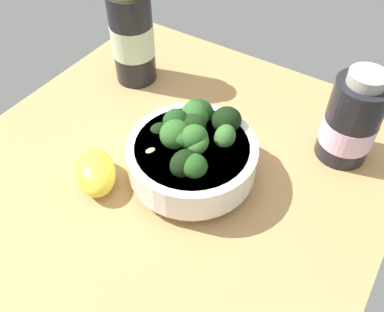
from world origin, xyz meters
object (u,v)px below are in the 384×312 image
at_px(bowl_of_broccoli, 193,151).
at_px(lemon_wedge, 96,172).
at_px(bottle_tall, 351,121).
at_px(bottle_short, 132,36).

height_order(bowl_of_broccoli, lemon_wedge, bowl_of_broccoli).
height_order(bowl_of_broccoli, bottle_tall, bottle_tall).
relative_size(lemon_wedge, bottle_short, 0.48).
bearing_deg(bowl_of_broccoli, bottle_short, 146.28).
xyz_separation_m(bowl_of_broccoli, lemon_wedge, (-0.10, -0.08, -0.02)).
relative_size(bowl_of_broccoli, bottle_short, 1.01).
xyz_separation_m(bowl_of_broccoli, bottle_tall, (0.16, 0.15, 0.02)).
bearing_deg(bottle_tall, bottle_short, -177.72).
height_order(lemon_wedge, bottle_short, bottle_short).
distance_m(lemon_wedge, bottle_tall, 0.35).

